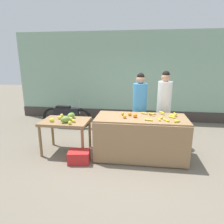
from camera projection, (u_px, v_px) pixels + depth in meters
The scene contains 12 objects.
ground_plane at pixel (124, 155), 4.47m from camera, with size 24.00×24.00×0.00m, color #756B5B.
market_wall_back at pixel (131, 78), 6.88m from camera, with size 8.21×0.23×3.05m.
fruit_stall_counter at pixel (140, 137), 4.30m from camera, with size 1.93×0.90×0.92m.
side_table_wooden at pixel (66, 125), 4.48m from camera, with size 1.06×0.72×0.77m.
banana_bunch_pile at pixel (162, 117), 4.12m from camera, with size 0.76×0.66×0.07m.
orange_pile at pixel (129, 115), 4.20m from camera, with size 0.35×0.31×0.09m.
mango_papaya_pile at pixel (67, 118), 4.42m from camera, with size 0.61×0.62×0.14m.
vendor_woman_blue_shirt at pixel (139, 110), 4.85m from camera, with size 0.34×0.34×1.81m.
vendor_woman_white_shirt at pixel (164, 109), 4.85m from camera, with size 0.34×0.34×1.85m.
parked_motorcycle at pixel (67, 115), 6.23m from camera, with size 1.60×0.18×0.88m.
produce_crate at pixel (79, 157), 4.12m from camera, with size 0.44×0.32×0.26m, color red.
produce_sack at pixel (105, 133), 5.15m from camera, with size 0.36×0.30×0.51m, color tan.
Camera 1 is at (0.28, -4.08, 2.09)m, focal length 31.51 mm.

